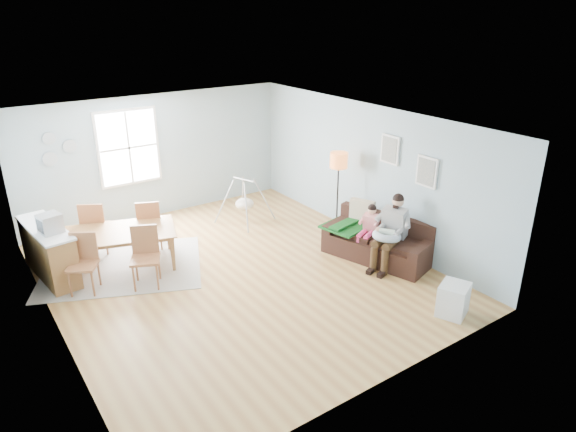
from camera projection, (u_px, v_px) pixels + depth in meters
room at (233, 141)px, 8.19m from camera, size 8.40×9.40×3.90m
window at (128, 147)px, 10.79m from camera, size 1.32×0.08×1.62m
pictures at (408, 160)px, 9.18m from camera, size 0.05×1.34×0.74m
wall_plates at (56, 149)px, 9.98m from camera, size 0.67×0.02×0.66m
sofa at (379, 244)px, 9.61m from camera, size 1.37×2.13×0.80m
green_throw at (348, 225)px, 9.85m from camera, size 1.04×0.91×0.04m
beige_pillow at (362, 212)px, 9.89m from camera, size 0.31×0.50×0.48m
father at (391, 229)px, 9.20m from camera, size 1.00×0.66×1.31m
nursing_pillow at (387, 236)px, 9.12m from camera, size 0.66×0.65×0.21m
infant at (385, 232)px, 9.11m from camera, size 0.26×0.34×0.13m
toddler at (369, 223)px, 9.52m from camera, size 0.56×0.42×0.82m
floor_lamp at (339, 167)px, 10.21m from camera, size 0.35×0.35×1.73m
storage_cube at (453, 300)px, 7.83m from camera, size 0.58×0.55×0.51m
rug at (123, 267)px, 9.34m from camera, size 3.38×3.04×0.01m
dining_table at (120, 250)px, 9.21m from camera, size 2.22×1.65×0.70m
chair_sw at (83, 258)px, 8.42m from camera, size 0.62×0.62×0.99m
chair_se at (145, 252)px, 8.59m from camera, size 0.62×0.62×1.03m
chair_nw at (94, 224)px, 9.64m from camera, size 0.65×0.65×1.05m
chair_ne at (149, 221)px, 9.83m from camera, size 0.61×0.61×1.02m
counter at (49, 251)px, 8.88m from camera, size 0.68×1.73×0.94m
monitor at (50, 223)px, 8.43m from camera, size 0.40×0.38×0.32m
baby_swing at (245, 203)px, 11.15m from camera, size 1.23×1.24×0.98m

